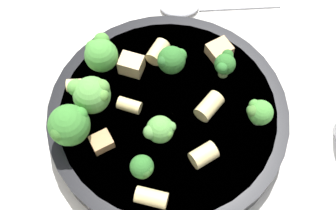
{
  "coord_description": "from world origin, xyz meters",
  "views": [
    {
      "loc": [
        -0.18,
        -0.08,
        0.41
      ],
      "look_at": [
        0.0,
        0.0,
        0.04
      ],
      "focal_mm": 45.0,
      "sensor_mm": 36.0,
      "label": 1
    }
  ],
  "objects_px": {
    "broccoli_floret_7": "(101,54)",
    "chicken_chunk_2": "(131,65)",
    "broccoli_floret_0": "(172,60)",
    "rigatoni_1": "(204,155)",
    "rigatoni_5": "(129,105)",
    "broccoli_floret_5": "(142,168)",
    "chicken_chunk_1": "(219,50)",
    "rigatoni_2": "(158,52)",
    "broccoli_floret_2": "(225,64)",
    "rigatoni_4": "(78,85)",
    "chicken_chunk_0": "(102,142)",
    "broccoli_floret_3": "(69,125)",
    "spoon": "(195,6)",
    "rigatoni_3": "(209,106)",
    "rigatoni_0": "(151,197)",
    "broccoli_floret_1": "(160,130)",
    "broccoli_floret_4": "(92,94)",
    "broccoli_floret_6": "(259,112)",
    "pasta_bowl": "(168,115)"
  },
  "relations": [
    {
      "from": "broccoli_floret_6",
      "to": "rigatoni_2",
      "type": "xyz_separation_m",
      "value": [
        0.03,
        0.12,
        -0.01
      ]
    },
    {
      "from": "broccoli_floret_4",
      "to": "broccoli_floret_6",
      "type": "height_order",
      "value": "broccoli_floret_4"
    },
    {
      "from": "broccoli_floret_2",
      "to": "broccoli_floret_7",
      "type": "xyz_separation_m",
      "value": [
        -0.04,
        0.12,
        0.01
      ]
    },
    {
      "from": "rigatoni_4",
      "to": "rigatoni_0",
      "type": "bearing_deg",
      "value": -122.25
    },
    {
      "from": "broccoli_floret_4",
      "to": "broccoli_floret_1",
      "type": "bearing_deg",
      "value": -94.31
    },
    {
      "from": "spoon",
      "to": "chicken_chunk_2",
      "type": "bearing_deg",
      "value": 170.7
    },
    {
      "from": "broccoli_floret_3",
      "to": "broccoli_floret_5",
      "type": "xyz_separation_m",
      "value": [
        -0.01,
        -0.08,
        -0.01
      ]
    },
    {
      "from": "spoon",
      "to": "rigatoni_1",
      "type": "bearing_deg",
      "value": -155.93
    },
    {
      "from": "broccoli_floret_0",
      "to": "pasta_bowl",
      "type": "bearing_deg",
      "value": -160.53
    },
    {
      "from": "rigatoni_1",
      "to": "rigatoni_5",
      "type": "xyz_separation_m",
      "value": [
        0.02,
        0.09,
        -0.0
      ]
    },
    {
      "from": "broccoli_floret_3",
      "to": "broccoli_floret_7",
      "type": "distance_m",
      "value": 0.09
    },
    {
      "from": "broccoli_floret_1",
      "to": "spoon",
      "type": "xyz_separation_m",
      "value": [
        0.19,
        0.04,
        -0.04
      ]
    },
    {
      "from": "rigatoni_3",
      "to": "spoon",
      "type": "bearing_deg",
      "value": 26.75
    },
    {
      "from": "rigatoni_2",
      "to": "spoon",
      "type": "xyz_separation_m",
      "value": [
        0.1,
        -0.0,
        -0.03
      ]
    },
    {
      "from": "broccoli_floret_2",
      "to": "broccoli_floret_5",
      "type": "height_order",
      "value": "same"
    },
    {
      "from": "broccoli_floret_3",
      "to": "rigatoni_5",
      "type": "bearing_deg",
      "value": -33.94
    },
    {
      "from": "rigatoni_1",
      "to": "rigatoni_3",
      "type": "height_order",
      "value": "same"
    },
    {
      "from": "rigatoni_2",
      "to": "spoon",
      "type": "relative_size",
      "value": 0.17
    },
    {
      "from": "broccoli_floret_3",
      "to": "rigatoni_3",
      "type": "xyz_separation_m",
      "value": [
        0.08,
        -0.11,
        -0.02
      ]
    },
    {
      "from": "rigatoni_2",
      "to": "chicken_chunk_1",
      "type": "height_order",
      "value": "rigatoni_2"
    },
    {
      "from": "broccoli_floret_7",
      "to": "chicken_chunk_2",
      "type": "xyz_separation_m",
      "value": [
        0.01,
        -0.03,
        -0.02
      ]
    },
    {
      "from": "broccoli_floret_4",
      "to": "chicken_chunk_0",
      "type": "relative_size",
      "value": 2.18
    },
    {
      "from": "broccoli_floret_1",
      "to": "rigatoni_5",
      "type": "distance_m",
      "value": 0.05
    },
    {
      "from": "broccoli_floret_3",
      "to": "broccoli_floret_4",
      "type": "relative_size",
      "value": 1.1
    },
    {
      "from": "broccoli_floret_3",
      "to": "spoon",
      "type": "height_order",
      "value": "broccoli_floret_3"
    },
    {
      "from": "broccoli_floret_5",
      "to": "chicken_chunk_1",
      "type": "height_order",
      "value": "broccoli_floret_5"
    },
    {
      "from": "rigatoni_2",
      "to": "chicken_chunk_1",
      "type": "xyz_separation_m",
      "value": [
        0.03,
        -0.06,
        -0.0
      ]
    },
    {
      "from": "broccoli_floret_7",
      "to": "rigatoni_0",
      "type": "height_order",
      "value": "broccoli_floret_7"
    },
    {
      "from": "broccoli_floret_3",
      "to": "chicken_chunk_2",
      "type": "distance_m",
      "value": 0.1
    },
    {
      "from": "rigatoni_3",
      "to": "rigatoni_4",
      "type": "xyz_separation_m",
      "value": [
        -0.03,
        0.13,
        -0.0
      ]
    },
    {
      "from": "broccoli_floret_7",
      "to": "broccoli_floret_3",
      "type": "bearing_deg",
      "value": -170.64
    },
    {
      "from": "rigatoni_4",
      "to": "chicken_chunk_0",
      "type": "distance_m",
      "value": 0.07
    },
    {
      "from": "broccoli_floret_2",
      "to": "rigatoni_0",
      "type": "xyz_separation_m",
      "value": [
        -0.16,
        0.01,
        -0.01
      ]
    },
    {
      "from": "pasta_bowl",
      "to": "broccoli_floret_7",
      "type": "relative_size",
      "value": 6.02
    },
    {
      "from": "broccoli_floret_5",
      "to": "rigatoni_5",
      "type": "distance_m",
      "value": 0.07
    },
    {
      "from": "broccoli_floret_7",
      "to": "rigatoni_4",
      "type": "xyz_separation_m",
      "value": [
        -0.04,
        0.01,
        -0.02
      ]
    },
    {
      "from": "rigatoni_1",
      "to": "chicken_chunk_0",
      "type": "distance_m",
      "value": 0.1
    },
    {
      "from": "rigatoni_4",
      "to": "chicken_chunk_2",
      "type": "bearing_deg",
      "value": -42.12
    },
    {
      "from": "broccoli_floret_7",
      "to": "chicken_chunk_2",
      "type": "height_order",
      "value": "broccoli_floret_7"
    },
    {
      "from": "broccoli_floret_5",
      "to": "spoon",
      "type": "xyz_separation_m",
      "value": [
        0.23,
        0.04,
        -0.04
      ]
    },
    {
      "from": "rigatoni_2",
      "to": "chicken_chunk_2",
      "type": "relative_size",
      "value": 1.03
    },
    {
      "from": "rigatoni_2",
      "to": "rigatoni_4",
      "type": "bearing_deg",
      "value": 140.73
    },
    {
      "from": "rigatoni_2",
      "to": "chicken_chunk_0",
      "type": "relative_size",
      "value": 1.26
    },
    {
      "from": "broccoli_floret_0",
      "to": "broccoli_floret_5",
      "type": "height_order",
      "value": "broccoli_floret_0"
    },
    {
      "from": "broccoli_floret_7",
      "to": "pasta_bowl",
      "type": "bearing_deg",
      "value": -102.81
    },
    {
      "from": "rigatoni_3",
      "to": "chicken_chunk_0",
      "type": "height_order",
      "value": "rigatoni_3"
    },
    {
      "from": "rigatoni_1",
      "to": "rigatoni_2",
      "type": "xyz_separation_m",
      "value": [
        0.09,
        0.09,
        -0.0
      ]
    },
    {
      "from": "pasta_bowl",
      "to": "broccoli_floret_5",
      "type": "xyz_separation_m",
      "value": [
        -0.07,
        -0.01,
        0.03
      ]
    },
    {
      "from": "broccoli_floret_1",
      "to": "broccoli_floret_3",
      "type": "height_order",
      "value": "broccoli_floret_3"
    },
    {
      "from": "broccoli_floret_0",
      "to": "rigatoni_1",
      "type": "xyz_separation_m",
      "value": [
        -0.08,
        -0.07,
        -0.01
      ]
    }
  ]
}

